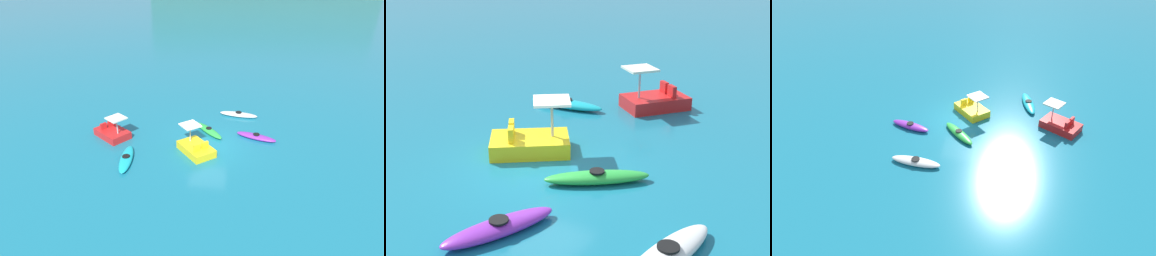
# 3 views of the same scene
# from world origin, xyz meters

# --- Properties ---
(ground_plane) EXTENTS (600.00, 600.00, 0.00)m
(ground_plane) POSITION_xyz_m (0.00, 0.00, 0.00)
(ground_plane) COLOR #19728C
(kayak_cyan) EXTENTS (1.22, 3.12, 0.37)m
(kayak_cyan) POSITION_xyz_m (-4.73, -2.60, 0.16)
(kayak_cyan) COLOR #19B7C6
(kayak_cyan) RESTS_ON ground_plane
(kayak_green) EXTENTS (2.36, 2.58, 0.37)m
(kayak_green) POSITION_xyz_m (-0.16, 1.82, 0.16)
(kayak_green) COLOR green
(kayak_green) RESTS_ON ground_plane
(kayak_white) EXTENTS (3.00, 1.15, 0.37)m
(kayak_white) POSITION_xyz_m (1.88, 4.89, 0.16)
(kayak_white) COLOR white
(kayak_white) RESTS_ON ground_plane
(kayak_purple) EXTENTS (2.83, 1.58, 0.37)m
(kayak_purple) POSITION_xyz_m (3.13, 1.38, 0.16)
(kayak_purple) COLOR purple
(kayak_purple) RESTS_ON ground_plane
(pedal_boat_red) EXTENTS (2.83, 2.61, 1.68)m
(pedal_boat_red) POSITION_xyz_m (-6.69, 0.23, 0.34)
(pedal_boat_red) COLOR red
(pedal_boat_red) RESTS_ON ground_plane
(pedal_boat_yellow) EXTENTS (2.70, 2.80, 1.68)m
(pedal_boat_yellow) POSITION_xyz_m (-0.71, -0.98, 0.34)
(pedal_boat_yellow) COLOR yellow
(pedal_boat_yellow) RESTS_ON ground_plane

